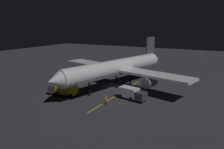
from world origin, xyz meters
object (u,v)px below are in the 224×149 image
baggage_truck (64,89)px  traffic_cone_far (118,104)px  catering_truck (132,94)px  ground_crew_worker (106,100)px  airliner (118,68)px  traffic_cone_under_wing (132,92)px  traffic_cone_near_right (129,99)px  traffic_cone_near_left (121,94)px

baggage_truck → traffic_cone_far: baggage_truck is taller
catering_truck → ground_crew_worker: (3.07, 4.77, -0.32)m
airliner → catering_truck: (-6.34, 6.51, -3.34)m
traffic_cone_under_wing → ground_crew_worker: bearing=80.0°
catering_truck → traffic_cone_near_right: bearing=63.5°
traffic_cone_far → airliner: bearing=-62.3°
baggage_truck → traffic_cone_near_right: (-12.88, -3.70, -1.07)m
ground_crew_worker → traffic_cone_near_right: ground_crew_worker is taller
airliner → ground_crew_worker: size_ratio=20.75×
ground_crew_worker → traffic_cone_under_wing: size_ratio=3.16×
traffic_cone_near_left → traffic_cone_far: 5.50m
airliner → traffic_cone_near_left: (-3.34, 5.28, -4.30)m
baggage_truck → ground_crew_worker: size_ratio=3.64×
traffic_cone_near_left → baggage_truck: bearing=28.6°
catering_truck → traffic_cone_near_right: size_ratio=10.68×
baggage_truck → traffic_cone_under_wing: baggage_truck is taller
airliner → baggage_truck: airliner is taller
baggage_truck → traffic_cone_near_left: bearing=-151.4°
baggage_truck → ground_crew_worker: 10.15m
airliner → traffic_cone_near_right: size_ratio=65.64×
baggage_truck → catering_truck: (-13.20, -4.34, -0.12)m
airliner → traffic_cone_near_left: size_ratio=65.64×
traffic_cone_near_left → catering_truck: bearing=157.6°
traffic_cone_near_right → traffic_cone_under_wing: same height
airliner → baggage_truck: size_ratio=5.70×
catering_truck → baggage_truck: bearing=18.2°
traffic_cone_near_right → traffic_cone_far: size_ratio=1.00×
traffic_cone_near_right → airliner: bearing=-49.9°
airliner → traffic_cone_under_wing: size_ratio=65.64×
airliner → ground_crew_worker: airliner is taller
ground_crew_worker → traffic_cone_far: 2.44m
catering_truck → traffic_cone_far: size_ratio=10.68×
catering_truck → traffic_cone_near_right: (0.32, 0.65, -0.96)m
ground_crew_worker → airliner: bearing=-73.8°
catering_truck → traffic_cone_under_wing: bearing=-68.5°
ground_crew_worker → traffic_cone_under_wing: bearing=-100.0°
baggage_truck → traffic_cone_near_left: 11.68m
catering_truck → traffic_cone_under_wing: 4.32m
airliner → traffic_cone_under_wing: bearing=151.6°
airliner → traffic_cone_under_wing: (-4.80, 2.59, -4.30)m
baggage_truck → traffic_cone_near_left: (-10.21, -5.58, -1.07)m
airliner → catering_truck: 9.68m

